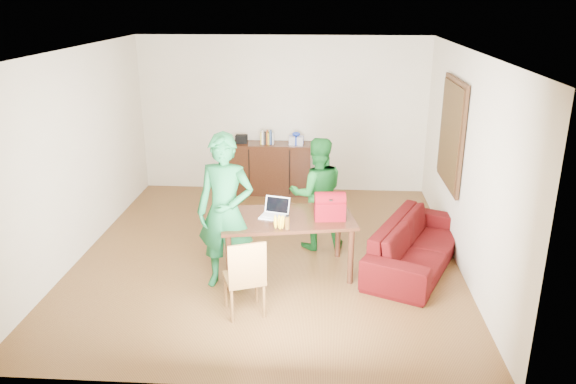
# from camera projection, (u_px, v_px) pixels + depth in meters

# --- Properties ---
(room) EXTENTS (5.20, 5.70, 2.90)m
(room) POSITION_uv_depth(u_px,v_px,m) (269.00, 159.00, 7.32)
(room) COLOR #4C2913
(room) RESTS_ON ground
(table) EXTENTS (1.76, 1.19, 0.76)m
(table) POSITION_uv_depth(u_px,v_px,m) (287.00, 224.00, 6.91)
(table) COLOR black
(table) RESTS_ON ground
(chair) EXTENTS (0.52, 0.51, 0.90)m
(chair) POSITION_uv_depth(u_px,v_px,m) (245.00, 291.00, 6.13)
(chair) COLOR brown
(chair) RESTS_ON ground
(person_near) EXTENTS (0.74, 0.54, 1.88)m
(person_near) POSITION_uv_depth(u_px,v_px,m) (225.00, 212.00, 6.52)
(person_near) COLOR #13582B
(person_near) RESTS_ON ground
(person_far) EXTENTS (0.85, 0.72, 1.56)m
(person_far) POSITION_uv_depth(u_px,v_px,m) (317.00, 194.00, 7.61)
(person_far) COLOR #145A1D
(person_far) RESTS_ON ground
(laptop) EXTENTS (0.36, 0.29, 0.22)m
(laptop) POSITION_uv_depth(u_px,v_px,m) (273.00, 214.00, 6.84)
(laptop) COLOR white
(laptop) RESTS_ON table
(bananas) EXTENTS (0.17, 0.11, 0.06)m
(bananas) POSITION_uv_depth(u_px,v_px,m) (279.00, 226.00, 6.52)
(bananas) COLOR gold
(bananas) RESTS_ON table
(bottle) EXTENTS (0.07, 0.07, 0.17)m
(bottle) POSITION_uv_depth(u_px,v_px,m) (287.00, 222.00, 6.49)
(bottle) COLOR #593814
(bottle) RESTS_ON table
(red_bag) EXTENTS (0.38, 0.24, 0.27)m
(red_bag) POSITION_uv_depth(u_px,v_px,m) (330.00, 209.00, 6.77)
(red_bag) COLOR maroon
(red_bag) RESTS_ON table
(sofa) EXTENTS (1.59, 2.21, 0.60)m
(sofa) POSITION_uv_depth(u_px,v_px,m) (417.00, 244.00, 7.21)
(sofa) COLOR #380907
(sofa) RESTS_ON ground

